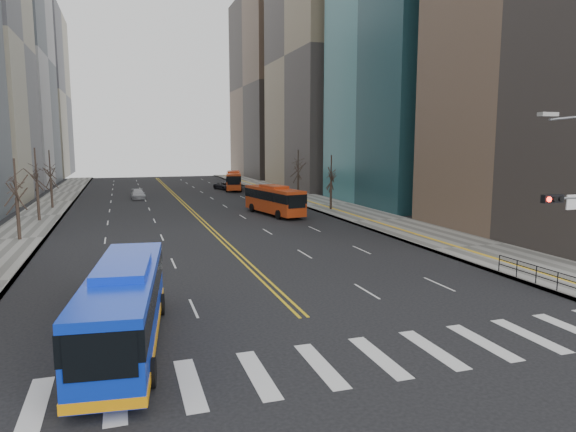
{
  "coord_description": "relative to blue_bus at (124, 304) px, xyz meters",
  "views": [
    {
      "loc": [
        -7.8,
        -16.49,
        8.04
      ],
      "look_at": [
        1.05,
        10.7,
        3.96
      ],
      "focal_mm": 32.0,
      "sensor_mm": 36.0,
      "label": 1
    }
  ],
  "objects": [
    {
      "name": "ground",
      "position": [
        7.9,
        -4.0,
        -1.77
      ],
      "size": [
        220.0,
        220.0,
        0.0
      ],
      "primitive_type": "plane",
      "color": "black"
    },
    {
      "name": "sidewalk_right",
      "position": [
        25.4,
        41.0,
        -1.7
      ],
      "size": [
        7.0,
        130.0,
        0.15
      ],
      "primitive_type": "cube",
      "color": "slate",
      "rests_on": "ground"
    },
    {
      "name": "sidewalk_left",
      "position": [
        -8.6,
        41.0,
        -1.7
      ],
      "size": [
        5.0,
        130.0,
        0.15
      ],
      "primitive_type": "cube",
      "color": "slate",
      "rests_on": "ground"
    },
    {
      "name": "crosswalk",
      "position": [
        7.9,
        -4.0,
        -1.77
      ],
      "size": [
        26.7,
        4.0,
        0.01
      ],
      "color": "silver",
      "rests_on": "ground"
    },
    {
      "name": "centerline",
      "position": [
        7.9,
        51.0,
        -1.77
      ],
      "size": [
        0.55,
        100.0,
        0.01
      ],
      "color": "gold",
      "rests_on": "ground"
    },
    {
      "name": "office_towers",
      "position": [
        8.03,
        64.51,
        22.15
      ],
      "size": [
        83.0,
        134.0,
        58.0
      ],
      "color": "gray",
      "rests_on": "ground"
    },
    {
      "name": "pedestrian_railing",
      "position": [
        22.2,
        2.0,
        -0.95
      ],
      "size": [
        0.06,
        6.06,
        1.02
      ],
      "color": "black",
      "rests_on": "sidewalk_right"
    },
    {
      "name": "street_trees",
      "position": [
        0.72,
        30.55,
        3.1
      ],
      "size": [
        35.2,
        47.2,
        7.6
      ],
      "color": "#30241D",
      "rests_on": "ground"
    },
    {
      "name": "blue_bus",
      "position": [
        0.0,
        0.0,
        0.0
      ],
      "size": [
        3.81,
        11.8,
        3.38
      ],
      "color": "#0E34D6",
      "rests_on": "ground"
    },
    {
      "name": "red_bus_near",
      "position": [
        16.32,
        34.39,
        0.09
      ],
      "size": [
        4.3,
        10.75,
        3.34
      ],
      "color": "#C43D14",
      "rests_on": "ground"
    },
    {
      "name": "red_bus_far",
      "position": [
        18.44,
        66.01,
        0.07
      ],
      "size": [
        4.49,
        10.64,
        3.31
      ],
      "color": "#C43D14",
      "rests_on": "ground"
    },
    {
      "name": "car_white",
      "position": [
        0.6,
        11.81,
        -1.1
      ],
      "size": [
        2.48,
        4.33,
        1.35
      ],
      "primitive_type": "imported",
      "rotation": [
        0.0,
        0.0,
        0.27
      ],
      "color": "silver",
      "rests_on": "ground"
    },
    {
      "name": "car_dark_mid",
      "position": [
        17.53,
        45.69,
        -1.11
      ],
      "size": [
        2.85,
        4.2,
        1.33
      ],
      "primitive_type": "imported",
      "rotation": [
        0.0,
        0.0,
        -0.37
      ],
      "color": "black",
      "rests_on": "ground"
    },
    {
      "name": "car_silver",
      "position": [
        2.33,
        56.57,
        -1.1
      ],
      "size": [
        1.98,
        4.66,
        1.34
      ],
      "primitive_type": "imported",
      "rotation": [
        0.0,
        0.0,
        0.02
      ],
      "color": "#AEAFB4",
      "rests_on": "ground"
    },
    {
      "name": "car_dark_far",
      "position": [
        17.08,
        67.16,
        -1.14
      ],
      "size": [
        3.64,
        5.06,
        1.28
      ],
      "primitive_type": "imported",
      "rotation": [
        0.0,
        0.0,
        0.37
      ],
      "color": "black",
      "rests_on": "ground"
    }
  ]
}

